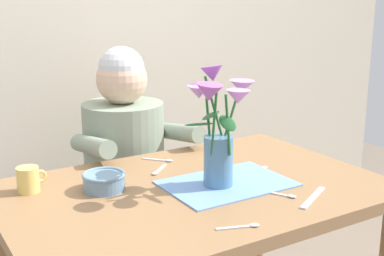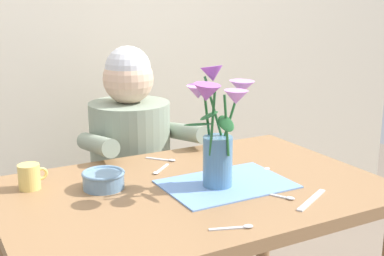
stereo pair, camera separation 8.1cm
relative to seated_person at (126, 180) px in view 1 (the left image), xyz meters
The scene contains 13 objects.
wood_panel_backdrop 0.81m from the seated_person, 94.07° to the left, with size 4.00×0.10×2.50m, color beige.
dining_table 0.62m from the seated_person, 92.87° to the right, with size 1.20×0.80×0.74m.
seated_person is the anchor object (origin of this frame).
striped_placemat 0.68m from the seated_person, 83.87° to the right, with size 0.40×0.28×0.01m, color #6B93D1.
flower_vase 0.76m from the seated_person, 87.42° to the right, with size 0.27×0.24×0.38m.
ceramic_bowl 0.60m from the seated_person, 120.39° to the right, with size 0.14×0.14×0.06m.
dinner_knife 0.93m from the seated_person, 75.98° to the right, with size 0.19×0.02×0.01m, color silver.
tea_cup 0.66m from the seated_person, 142.07° to the right, with size 0.09×0.07×0.08m.
spoon_0 0.68m from the seated_person, 67.54° to the right, with size 0.11×0.07×0.01m.
spoon_1 0.37m from the seated_person, 88.86° to the right, with size 0.09×0.10×0.01m.
spoon_2 0.96m from the seated_person, 94.55° to the right, with size 0.12×0.05×0.01m.
spoon_3 0.47m from the seated_person, 98.80° to the right, with size 0.10×0.09×0.01m.
spoon_4 0.86m from the seated_person, 79.05° to the right, with size 0.07×0.11×0.01m.
Camera 1 is at (-0.81, -1.31, 1.33)m, focal length 48.13 mm.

